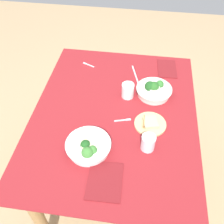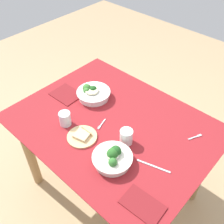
{
  "view_description": "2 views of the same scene",
  "coord_description": "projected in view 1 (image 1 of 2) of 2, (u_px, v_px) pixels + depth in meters",
  "views": [
    {
      "loc": [
        1.01,
        0.13,
        1.88
      ],
      "look_at": [
        -0.01,
        -0.02,
        0.77
      ],
      "focal_mm": 40.94,
      "sensor_mm": 36.0,
      "label": 1
    },
    {
      "loc": [
        -0.78,
        0.86,
        1.95
      ],
      "look_at": [
        0.07,
        -0.07,
        0.77
      ],
      "focal_mm": 41.96,
      "sensor_mm": 36.0,
      "label": 2
    }
  ],
  "objects": [
    {
      "name": "ground_plane",
      "position": [
        114.0,
        178.0,
        2.07
      ],
      "size": [
        6.0,
        6.0,
        0.0
      ],
      "primitive_type": "plane",
      "color": "tan"
    },
    {
      "name": "dining_table",
      "position": [
        114.0,
        127.0,
        1.6
      ],
      "size": [
        1.24,
        0.96,
        0.77
      ],
      "color": "maroon",
      "rests_on": "ground_plane"
    },
    {
      "name": "broccoli_bowl_far",
      "position": [
        154.0,
        90.0,
        1.59
      ],
      "size": [
        0.22,
        0.22,
        0.1
      ],
      "color": "silver",
      "rests_on": "dining_table"
    },
    {
      "name": "broccoli_bowl_near",
      "position": [
        88.0,
        147.0,
        1.3
      ],
      "size": [
        0.23,
        0.23,
        0.09
      ],
      "color": "white",
      "rests_on": "dining_table"
    },
    {
      "name": "bread_side_plate",
      "position": [
        150.0,
        124.0,
        1.44
      ],
      "size": [
        0.18,
        0.18,
        0.03
      ],
      "color": "#D6B27A",
      "rests_on": "dining_table"
    },
    {
      "name": "water_glass_center",
      "position": [
        148.0,
        143.0,
        1.3
      ],
      "size": [
        0.07,
        0.07,
        0.09
      ],
      "primitive_type": "cylinder",
      "color": "silver",
      "rests_on": "dining_table"
    },
    {
      "name": "water_glass_side",
      "position": [
        128.0,
        91.0,
        1.57
      ],
      "size": [
        0.08,
        0.08,
        0.09
      ],
      "primitive_type": "cylinder",
      "color": "silver",
      "rests_on": "dining_table"
    },
    {
      "name": "fork_by_far_bowl",
      "position": [
        123.0,
        120.0,
        1.46
      ],
      "size": [
        0.04,
        0.1,
        0.0
      ],
      "rotation": [
        0.0,
        0.0,
        1.85
      ],
      "color": "#B7B7BC",
      "rests_on": "dining_table"
    },
    {
      "name": "fork_by_near_bowl",
      "position": [
        88.0,
        65.0,
        1.82
      ],
      "size": [
        0.05,
        0.09,
        0.0
      ],
      "rotation": [
        0.0,
        0.0,
        4.29
      ],
      "color": "#B7B7BC",
      "rests_on": "dining_table"
    },
    {
      "name": "table_knife_left",
      "position": [
        135.0,
        74.0,
        1.75
      ],
      "size": [
        0.19,
        0.07,
        0.0
      ],
      "primitive_type": "cube",
      "rotation": [
        0.0,
        0.0,
        3.44
      ],
      "color": "#B7B7BC",
      "rests_on": "dining_table"
    },
    {
      "name": "napkin_folded_upper",
      "position": [
        105.0,
        181.0,
        1.2
      ],
      "size": [
        0.21,
        0.17,
        0.01
      ],
      "primitive_type": "cube",
      "rotation": [
        0.0,
        0.0,
        0.03
      ],
      "color": "maroon",
      "rests_on": "dining_table"
    },
    {
      "name": "napkin_folded_lower",
      "position": [
        167.0,
        69.0,
        1.79
      ],
      "size": [
        0.21,
        0.14,
        0.01
      ],
      "primitive_type": "cube",
      "rotation": [
        0.0,
        0.0,
        0.06
      ],
      "color": "maroon",
      "rests_on": "dining_table"
    }
  ]
}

